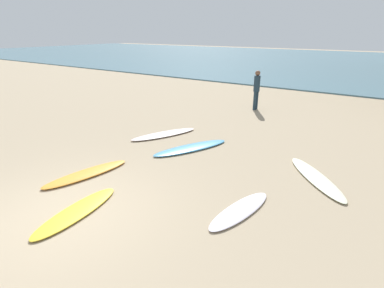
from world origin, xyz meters
TOP-DOWN VIEW (x-y plane):
  - ground_plane at (0.00, 0.00)m, footprint 120.00×120.00m
  - ocean_water at (0.00, 36.07)m, footprint 120.00×40.00m
  - surfboard_0 at (-1.12, 1.38)m, footprint 0.96×2.36m
  - surfboard_1 at (-1.43, 4.94)m, footprint 1.54×2.51m
  - surfboard_2 at (0.14, 0.16)m, footprint 0.81×2.18m
  - surfboard_3 at (0.10, 4.39)m, footprint 1.62×2.61m
  - surfboard_4 at (3.85, 4.46)m, footprint 2.03×2.19m
  - surfboard_5 at (2.89, 2.07)m, footprint 0.81×1.97m
  - beachgoer_near at (-0.22, 10.21)m, footprint 0.29×0.34m

SIDE VIEW (x-z plane):
  - ground_plane at x=0.00m, z-range 0.00..0.00m
  - surfboard_5 at x=2.89m, z-range 0.00..0.07m
  - surfboard_2 at x=0.14m, z-range 0.00..0.08m
  - surfboard_4 at x=3.85m, z-range 0.00..0.08m
  - ocean_water at x=0.00m, z-range 0.00..0.08m
  - surfboard_3 at x=0.10m, z-range 0.00..0.09m
  - surfboard_1 at x=-1.43m, z-range 0.00..0.09m
  - surfboard_0 at x=-1.12m, z-range 0.00..0.09m
  - beachgoer_near at x=-0.22m, z-range 0.11..1.91m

